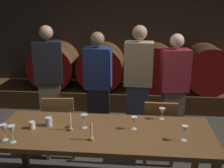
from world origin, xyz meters
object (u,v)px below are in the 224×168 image
at_px(guest_far_left, 50,86).
at_px(wine_glass_center_left, 84,118).
at_px(chair_right, 159,128).
at_px(wine_glass_far_left, 4,129).
at_px(candle_left, 71,125).
at_px(candle_right, 91,135).
at_px(wine_barrel_far_left, 55,65).
at_px(guest_far_right, 173,91).
at_px(wine_glass_far_right, 185,130).
at_px(chair_left, 60,123).
at_px(wine_barrel_center_right, 154,67).
at_px(wine_glass_right, 162,111).
at_px(cup_right, 49,122).
at_px(wine_barrel_far_right, 206,68).
at_px(guest_center_left, 98,87).
at_px(wine_barrel_center_left, 102,66).
at_px(guest_center_right, 138,88).
at_px(wine_glass_left, 12,130).
at_px(dining_table, 104,137).
at_px(cup_left, 32,125).
at_px(wine_glass_center_right, 134,121).

xyz_separation_m(guest_far_left, wine_glass_center_left, (0.69, -0.99, -0.02)).
bearing_deg(chair_right, wine_glass_far_left, 31.64).
bearing_deg(candle_left, candle_right, -36.24).
relative_size(wine_barrel_far_left, candle_left, 4.02).
height_order(guest_far_right, candle_right, guest_far_right).
bearing_deg(wine_glass_far_left, wine_glass_far_right, 5.05).
bearing_deg(chair_left, wine_barrel_center_right, -130.42).
height_order(chair_right, candle_right, candle_right).
relative_size(guest_far_right, wine_glass_right, 12.01).
bearing_deg(chair_left, wine_glass_right, 159.47).
bearing_deg(wine_glass_right, candle_left, -159.35).
distance_m(chair_left, cup_right, 0.69).
relative_size(wine_barrel_far_right, cup_right, 9.18).
bearing_deg(guest_center_left, wine_glass_right, 138.74).
bearing_deg(guest_far_left, wine_barrel_center_left, -121.81).
bearing_deg(wine_barrel_far_left, guest_far_right, -34.79).
distance_m(wine_barrel_far_left, wine_glass_right, 3.02).
bearing_deg(candle_right, guest_center_right, 70.11).
bearing_deg(candle_left, wine_glass_left, -148.95).
distance_m(wine_barrel_far_right, cup_right, 3.44).
height_order(guest_center_right, wine_glass_far_right, guest_center_right).
bearing_deg(dining_table, wine_barrel_center_left, 97.87).
bearing_deg(candle_right, wine_glass_far_left, -174.57).
bearing_deg(wine_glass_far_right, cup_left, 175.82).
xyz_separation_m(wine_barrel_far_right, chair_right, (-1.01, -2.01, -0.31)).
xyz_separation_m(dining_table, candle_left, (-0.35, -0.02, 0.13)).
relative_size(wine_glass_center_left, cup_left, 1.99).
bearing_deg(wine_glass_far_left, candle_right, 5.43).
relative_size(guest_far_left, guest_far_right, 1.06).
xyz_separation_m(wine_barrel_far_left, chair_left, (0.65, -1.98, -0.31)).
height_order(guest_center_left, wine_glass_right, guest_center_left).
distance_m(wine_barrel_center_left, guest_center_right, 1.78).
distance_m(chair_right, wine_glass_center_right, 0.75).
relative_size(wine_barrel_center_right, guest_far_left, 0.51).
relative_size(guest_far_left, wine_glass_center_right, 12.32).
distance_m(wine_barrel_center_left, guest_far_left, 1.70).
xyz_separation_m(wine_barrel_far_left, candle_right, (1.22, -2.86, 0.01)).
bearing_deg(wine_glass_center_left, candle_right, -64.90).
distance_m(wine_glass_center_left, wine_glass_right, 0.89).
bearing_deg(chair_right, candle_left, 35.10).
relative_size(wine_barrel_center_left, wine_barrel_center_right, 1.00).
bearing_deg(wine_glass_far_right, chair_right, 102.38).
distance_m(guest_far_right, candle_right, 1.65).
relative_size(wine_glass_center_left, wine_glass_far_right, 0.99).
distance_m(wine_barrel_far_left, guest_far_right, 2.64).
bearing_deg(cup_right, chair_right, 24.88).
xyz_separation_m(wine_barrel_center_left, guest_far_left, (-0.53, -1.62, 0.09)).
xyz_separation_m(candle_left, cup_right, (-0.26, 0.08, -0.01)).
xyz_separation_m(wine_glass_far_left, wine_glass_far_right, (1.74, 0.15, -0.01)).
bearing_deg(candle_right, wine_glass_center_right, 33.64).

